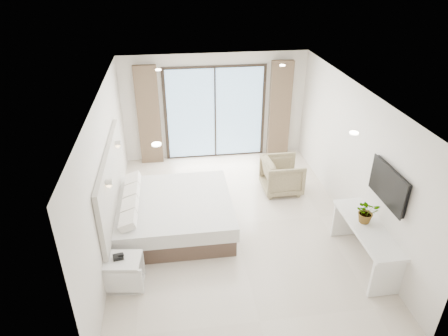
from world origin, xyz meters
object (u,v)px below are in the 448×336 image
at_px(nightstand, 124,272).
at_px(console_desk, 366,236).
at_px(armchair, 282,174).
at_px(bed, 173,214).

bearing_deg(nightstand, console_desk, 7.09).
distance_m(nightstand, armchair, 4.14).
bearing_deg(console_desk, armchair, 106.97).
distance_m(bed, armchair, 2.68).
xyz_separation_m(bed, console_desk, (3.23, -1.46, 0.24)).
relative_size(nightstand, armchair, 0.75).
xyz_separation_m(nightstand, armchair, (3.29, 2.51, 0.16)).
relative_size(bed, nightstand, 3.47).
bearing_deg(console_desk, nightstand, 179.85).
xyz_separation_m(bed, armchair, (2.46, 1.06, 0.10)).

